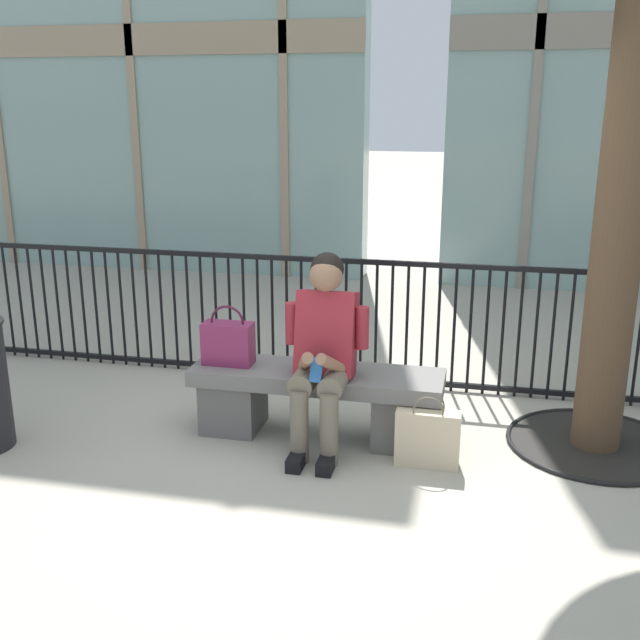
{
  "coord_description": "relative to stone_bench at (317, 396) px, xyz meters",
  "views": [
    {
      "loc": [
        1.0,
        -4.28,
        2.06
      ],
      "look_at": [
        0.0,
        0.1,
        0.75
      ],
      "focal_mm": 41.59,
      "sensor_mm": 36.0,
      "label": 1
    }
  ],
  "objects": [
    {
      "name": "stone_bench",
      "position": [
        0.0,
        0.0,
        0.0
      ],
      "size": [
        1.6,
        0.44,
        0.45
      ],
      "color": "slate",
      "rests_on": "ground"
    },
    {
      "name": "ground_plane",
      "position": [
        0.0,
        0.0,
        -0.27
      ],
      "size": [
        60.0,
        60.0,
        0.0
      ],
      "primitive_type": "plane",
      "color": "#A8A091"
    },
    {
      "name": "seated_person_with_phone",
      "position": [
        0.07,
        -0.13,
        0.38
      ],
      "size": [
        0.52,
        0.66,
        1.21
      ],
      "color": "#6B6051",
      "rests_on": "ground"
    },
    {
      "name": "handbag_on_bench",
      "position": [
        -0.58,
        -0.01,
        0.32
      ],
      "size": [
        0.32,
        0.15,
        0.39
      ],
      "color": "#7A234C",
      "rests_on": "stone_bench"
    },
    {
      "name": "shopping_bag",
      "position": [
        0.73,
        -0.25,
        -0.09
      ],
      "size": [
        0.38,
        0.13,
        0.45
      ],
      "color": "beige",
      "rests_on": "ground"
    },
    {
      "name": "plaza_railing",
      "position": [
        -0.0,
        0.98,
        0.22
      ],
      "size": [
        7.15,
        0.04,
        0.97
      ],
      "color": "black",
      "rests_on": "ground"
    }
  ]
}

